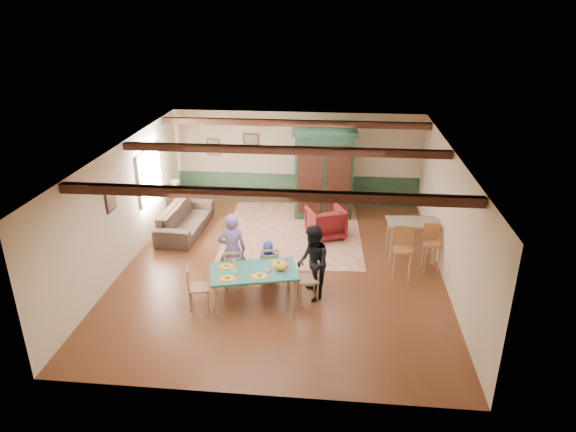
# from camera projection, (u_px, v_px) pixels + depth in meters

# --- Properties ---
(floor) EXTENTS (8.00, 8.00, 0.00)m
(floor) POSITION_uv_depth(u_px,v_px,m) (282.00, 268.00, 11.45)
(floor) COLOR #522817
(floor) RESTS_ON ground
(wall_back) EXTENTS (7.00, 0.02, 2.70)m
(wall_back) POSITION_uv_depth(u_px,v_px,m) (297.00, 159.00, 14.59)
(wall_back) COLOR beige
(wall_back) RESTS_ON floor
(wall_left) EXTENTS (0.02, 8.00, 2.70)m
(wall_left) POSITION_uv_depth(u_px,v_px,m) (123.00, 207.00, 11.24)
(wall_left) COLOR beige
(wall_left) RESTS_ON floor
(wall_right) EXTENTS (0.02, 8.00, 2.70)m
(wall_right) POSITION_uv_depth(u_px,v_px,m) (449.00, 219.00, 10.61)
(wall_right) COLOR beige
(wall_right) RESTS_ON floor
(ceiling) EXTENTS (7.00, 8.00, 0.02)m
(ceiling) POSITION_uv_depth(u_px,v_px,m) (281.00, 151.00, 10.40)
(ceiling) COLOR silver
(ceiling) RESTS_ON wall_back
(wainscot_back) EXTENTS (6.95, 0.03, 0.90)m
(wainscot_back) POSITION_uv_depth(u_px,v_px,m) (297.00, 189.00, 14.92)
(wainscot_back) COLOR #203C27
(wainscot_back) RESTS_ON floor
(ceiling_beam_front) EXTENTS (6.95, 0.16, 0.16)m
(ceiling_beam_front) POSITION_uv_depth(u_px,v_px,m) (265.00, 195.00, 8.33)
(ceiling_beam_front) COLOR black
(ceiling_beam_front) RESTS_ON ceiling
(ceiling_beam_mid) EXTENTS (6.95, 0.16, 0.16)m
(ceiling_beam_mid) POSITION_uv_depth(u_px,v_px,m) (283.00, 150.00, 10.80)
(ceiling_beam_mid) COLOR black
(ceiling_beam_mid) RESTS_ON ceiling
(ceiling_beam_back) EXTENTS (6.95, 0.16, 0.16)m
(ceiling_beam_back) POSITION_uv_depth(u_px,v_px,m) (294.00, 123.00, 13.19)
(ceiling_beam_back) COLOR black
(ceiling_beam_back) RESTS_ON ceiling
(window_left) EXTENTS (0.06, 1.60, 1.30)m
(window_left) POSITION_uv_depth(u_px,v_px,m) (150.00, 174.00, 12.72)
(window_left) COLOR white
(window_left) RESTS_ON wall_left
(picture_left_wall) EXTENTS (0.04, 0.42, 0.52)m
(picture_left_wall) POSITION_uv_depth(u_px,v_px,m) (111.00, 199.00, 10.53)
(picture_left_wall) COLOR gray
(picture_left_wall) RESTS_ON wall_left
(picture_back_a) EXTENTS (0.45, 0.04, 0.55)m
(picture_back_a) POSITION_uv_depth(u_px,v_px,m) (251.00, 143.00, 14.51)
(picture_back_a) COLOR gray
(picture_back_a) RESTS_ON wall_back
(picture_back_b) EXTENTS (0.38, 0.04, 0.48)m
(picture_back_b) POSITION_uv_depth(u_px,v_px,m) (213.00, 147.00, 14.67)
(picture_back_b) COLOR gray
(picture_back_b) RESTS_ON wall_back
(dining_table) EXTENTS (1.86, 1.32, 0.70)m
(dining_table) POSITION_uv_depth(u_px,v_px,m) (254.00, 286.00, 10.04)
(dining_table) COLOR #206659
(dining_table) RESTS_ON floor
(dining_chair_far_left) EXTENTS (0.48, 0.49, 0.88)m
(dining_chair_far_left) POSITION_uv_depth(u_px,v_px,m) (233.00, 267.00, 10.57)
(dining_chair_far_left) COLOR #9E754F
(dining_chair_far_left) RESTS_ON floor
(dining_chair_far_right) EXTENTS (0.48, 0.49, 0.88)m
(dining_chair_far_right) POSITION_uv_depth(u_px,v_px,m) (269.00, 265.00, 10.67)
(dining_chair_far_right) COLOR #9E754F
(dining_chair_far_right) RESTS_ON floor
(dining_chair_end_left) EXTENTS (0.49, 0.48, 0.88)m
(dining_chair_end_left) POSITION_uv_depth(u_px,v_px,m) (199.00, 287.00, 9.86)
(dining_chair_end_left) COLOR #9E754F
(dining_chair_end_left) RESTS_ON floor
(dining_chair_end_right) EXTENTS (0.49, 0.48, 0.88)m
(dining_chair_end_right) POSITION_uv_depth(u_px,v_px,m) (308.00, 278.00, 10.16)
(dining_chair_end_right) COLOR #9E754F
(dining_chair_end_right) RESTS_ON floor
(person_man) EXTENTS (0.66, 0.52, 1.61)m
(person_man) POSITION_uv_depth(u_px,v_px,m) (232.00, 250.00, 10.49)
(person_man) COLOR #745A9B
(person_man) RESTS_ON floor
(person_woman) EXTENTS (0.75, 0.87, 1.54)m
(person_woman) POSITION_uv_depth(u_px,v_px,m) (313.00, 263.00, 10.04)
(person_woman) COLOR black
(person_woman) RESTS_ON floor
(person_child) EXTENTS (0.52, 0.40, 0.94)m
(person_child) POSITION_uv_depth(u_px,v_px,m) (268.00, 262.00, 10.73)
(person_child) COLOR #293EA6
(person_child) RESTS_ON floor
(cat) EXTENTS (0.36, 0.21, 0.17)m
(cat) POSITION_uv_depth(u_px,v_px,m) (281.00, 267.00, 9.86)
(cat) COLOR orange
(cat) RESTS_ON dining_table
(place_setting_near_left) EXTENTS (0.43, 0.36, 0.11)m
(place_setting_near_left) POSITION_uv_depth(u_px,v_px,m) (227.00, 276.00, 9.60)
(place_setting_near_left) COLOR yellow
(place_setting_near_left) RESTS_ON dining_table
(place_setting_near_center) EXTENTS (0.43, 0.36, 0.11)m
(place_setting_near_center) POSITION_uv_depth(u_px,v_px,m) (260.00, 274.00, 9.69)
(place_setting_near_center) COLOR yellow
(place_setting_near_center) RESTS_ON dining_table
(place_setting_far_left) EXTENTS (0.43, 0.36, 0.11)m
(place_setting_far_left) POSITION_uv_depth(u_px,v_px,m) (226.00, 265.00, 10.03)
(place_setting_far_left) COLOR yellow
(place_setting_far_left) RESTS_ON dining_table
(place_setting_far_right) EXTENTS (0.43, 0.36, 0.11)m
(place_setting_far_right) POSITION_uv_depth(u_px,v_px,m) (278.00, 261.00, 10.17)
(place_setting_far_right) COLOR yellow
(place_setting_far_right) RESTS_ON dining_table
(area_rug) EXTENTS (3.62, 4.23, 0.01)m
(area_rug) POSITION_uv_depth(u_px,v_px,m) (293.00, 232.00, 13.24)
(area_rug) COLOR beige
(area_rug) RESTS_ON floor
(armoire) EXTENTS (1.74, 0.77, 2.41)m
(armoire) POSITION_uv_depth(u_px,v_px,m) (324.00, 175.00, 13.77)
(armoire) COLOR #132F20
(armoire) RESTS_ON floor
(armchair) EXTENTS (1.11, 1.13, 0.79)m
(armchair) POSITION_uv_depth(u_px,v_px,m) (326.00, 222.00, 12.84)
(armchair) COLOR #470E14
(armchair) RESTS_ON floor
(sofa) EXTENTS (0.99, 2.33, 0.67)m
(sofa) POSITION_uv_depth(u_px,v_px,m) (185.00, 219.00, 13.17)
(sofa) COLOR #3A2C24
(sofa) RESTS_ON floor
(end_table) EXTENTS (0.48, 0.48, 0.52)m
(end_table) POSITION_uv_depth(u_px,v_px,m) (177.00, 206.00, 14.21)
(end_table) COLOR black
(end_table) RESTS_ON floor
(table_lamp) EXTENTS (0.29, 0.29, 0.48)m
(table_lamp) POSITION_uv_depth(u_px,v_px,m) (175.00, 189.00, 14.02)
(table_lamp) COLOR tan
(table_lamp) RESTS_ON end_table
(counter_table) EXTENTS (1.17, 0.74, 0.94)m
(counter_table) POSITION_uv_depth(u_px,v_px,m) (411.00, 240.00, 11.71)
(counter_table) COLOR tan
(counter_table) RESTS_ON floor
(bar_stool_left) EXTENTS (0.48, 0.52, 1.20)m
(bar_stool_left) POSITION_uv_depth(u_px,v_px,m) (403.00, 256.00, 10.70)
(bar_stool_left) COLOR #A36D3F
(bar_stool_left) RESTS_ON floor
(bar_stool_right) EXTENTS (0.40, 0.44, 1.06)m
(bar_stool_right) POSITION_uv_depth(u_px,v_px,m) (432.00, 248.00, 11.17)
(bar_stool_right) COLOR #A36D3F
(bar_stool_right) RESTS_ON floor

